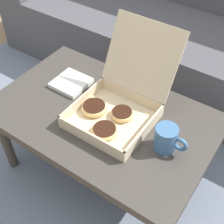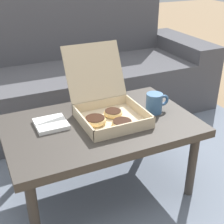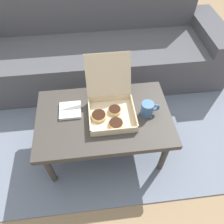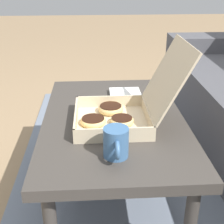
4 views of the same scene
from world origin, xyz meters
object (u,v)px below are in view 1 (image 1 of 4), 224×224
at_px(coffee_table, 102,121).
at_px(coffee_mug, 167,139).
at_px(pastry_box, 117,103).
at_px(couch, 193,34).

xyz_separation_m(coffee_table, coffee_mug, (0.30, -0.01, 0.10)).
height_order(pastry_box, coffee_mug, pastry_box).
xyz_separation_m(couch, coffee_table, (0.00, -0.95, 0.05)).
height_order(couch, coffee_mug, couch).
xyz_separation_m(coffee_table, pastry_box, (0.05, 0.04, 0.10)).
relative_size(coffee_table, coffee_mug, 7.18).
bearing_deg(couch, coffee_mug, -72.86).
bearing_deg(pastry_box, coffee_table, -143.28).
bearing_deg(pastry_box, couch, 92.97).
relative_size(coffee_table, pastry_box, 2.15).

